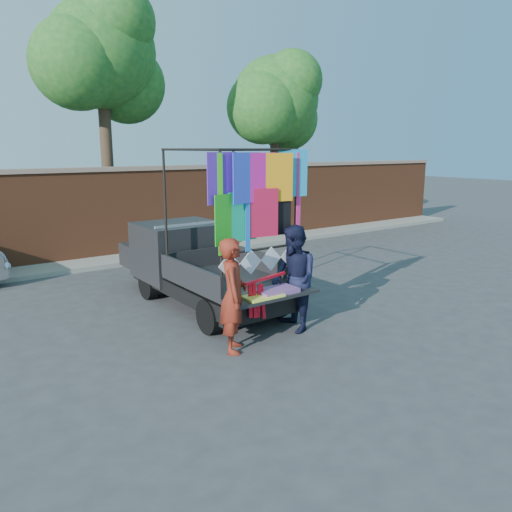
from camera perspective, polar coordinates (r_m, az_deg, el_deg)
ground at (r=8.86m, az=-3.52°, el=-8.50°), size 90.00×90.00×0.00m
brick_wall at (r=14.80m, az=-18.37°, el=4.60°), size 30.00×0.45×2.61m
curb at (r=14.36m, az=-17.17°, el=-0.67°), size 30.00×1.20×0.12m
tree_mid at (r=16.28m, az=-17.12°, el=20.79°), size 4.20×3.30×7.73m
tree_right at (r=19.34m, az=2.41°, el=17.04°), size 4.20×3.30×6.62m
pickup_truck at (r=10.51m, az=-7.42°, el=-0.75°), size 1.98×4.97×3.13m
woman at (r=7.75m, az=-2.61°, el=-4.52°), size 0.72×0.79×1.81m
man at (r=8.63m, az=4.35°, el=-2.61°), size 0.90×1.05×1.86m
streamer_bundle at (r=8.12m, az=0.49°, el=-4.06°), size 0.98×0.26×0.68m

